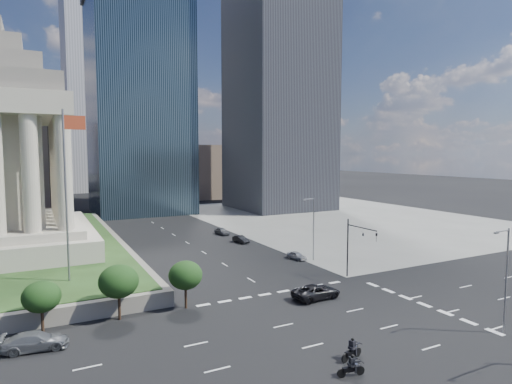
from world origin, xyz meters
TOP-DOWN VIEW (x-y plane):
  - ground at (0.00, 100.00)m, footprint 500.00×500.00m
  - sidewalk_ne at (46.00, 60.00)m, footprint 68.00×90.00m
  - flagpole at (-21.83, 24.00)m, footprint 2.52×0.24m
  - midrise_glass at (2.00, 95.00)m, footprint 26.00×26.00m
  - highrise_ne at (42.00, 85.00)m, footprint 26.00×28.00m
  - building_filler_ne at (32.00, 130.00)m, footprint 20.00×30.00m
  - building_filler_nw at (-30.00, 130.00)m, footprint 24.00×30.00m
  - traffic_signal_ne at (12.50, 13.70)m, footprint 0.30×5.74m
  - street_lamp_south at (13.33, -6.00)m, footprint 2.13×0.22m
  - street_lamp_north at (13.33, 25.00)m, footprint 2.13×0.22m
  - pickup_truck at (3.47, 10.00)m, footprint 6.04×3.04m
  - suv_grey at (-25.61, 10.31)m, footprint 2.83×5.56m
  - parked_sedan_near at (11.50, 26.69)m, footprint 3.83×2.03m
  - parked_sedan_mid at (9.00, 42.37)m, footprint 4.15×1.94m
  - parked_sedan_far at (9.00, 51.58)m, footprint 4.39×2.15m
  - motorcycle_lead at (-4.40, -5.59)m, footprint 2.36×1.08m
  - motorcycle_trail at (-2.61, -3.52)m, footprint 2.53×1.18m

SIDE VIEW (x-z plane):
  - ground at x=0.00m, z-range 0.00..0.00m
  - sidewalk_ne at x=46.00m, z-range 0.00..0.03m
  - parked_sedan_near at x=11.50m, z-range 0.00..1.24m
  - parked_sedan_mid at x=9.00m, z-range 0.00..1.32m
  - parked_sedan_far at x=9.00m, z-range 0.00..1.44m
  - suv_grey at x=-25.61m, z-range 0.00..1.55m
  - pickup_truck at x=3.47m, z-range 0.00..1.64m
  - motorcycle_lead at x=-4.40m, z-range 0.00..1.70m
  - motorcycle_trail at x=-2.61m, z-range 0.00..1.82m
  - traffic_signal_ne at x=12.50m, z-range 1.25..9.25m
  - street_lamp_south at x=13.33m, z-range 0.66..10.66m
  - street_lamp_north at x=13.33m, z-range 0.66..10.66m
  - building_filler_ne at x=32.00m, z-range 0.00..20.00m
  - flagpole at x=-21.83m, z-range 3.11..23.11m
  - building_filler_nw at x=-30.00m, z-range 0.00..28.00m
  - midrise_glass at x=2.00m, z-range 0.00..60.00m
  - highrise_ne at x=42.00m, z-range 0.00..100.00m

